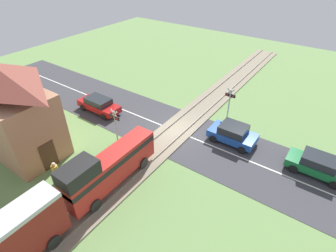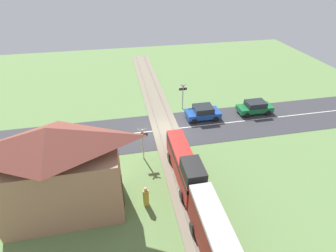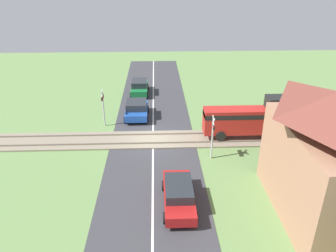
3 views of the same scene
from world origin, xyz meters
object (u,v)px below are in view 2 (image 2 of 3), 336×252
(car_far_side, at_px, (87,141))
(crossing_signal_east_approach, at_px, (143,140))
(train, at_px, (198,197))
(crossing_signal_west_approach, at_px, (183,93))
(station_building, at_px, (59,174))
(car_behind_queue, at_px, (255,107))
(pedestrian_by_station, at_px, (146,197))
(car_near_crossing, at_px, (203,112))

(car_far_side, relative_size, crossing_signal_east_approach, 1.36)
(train, relative_size, crossing_signal_east_approach, 4.30)
(train, height_order, crossing_signal_west_approach, train)
(train, height_order, station_building, station_building)
(car_behind_queue, distance_m, crossing_signal_east_approach, 14.45)
(car_far_side, bearing_deg, car_behind_queue, -171.01)
(crossing_signal_east_approach, bearing_deg, station_building, 38.13)
(train, xyz_separation_m, pedestrian_by_station, (3.22, -1.63, -1.09))
(train, relative_size, station_building, 1.67)
(car_far_side, relative_size, car_behind_queue, 1.10)
(car_near_crossing, xyz_separation_m, crossing_signal_west_approach, (1.62, -2.61, 1.25))
(crossing_signal_west_approach, height_order, station_building, station_building)
(car_behind_queue, height_order, crossing_signal_east_approach, crossing_signal_east_approach)
(crossing_signal_west_approach, height_order, crossing_signal_east_approach, same)
(pedestrian_by_station, bearing_deg, crossing_signal_east_approach, -94.95)
(train, relative_size, car_far_side, 3.17)
(station_building, bearing_deg, crossing_signal_east_approach, -141.87)
(crossing_signal_east_approach, bearing_deg, car_behind_queue, -157.60)
(crossing_signal_west_approach, relative_size, pedestrian_by_station, 1.89)
(train, xyz_separation_m, car_near_crossing, (-4.40, -12.28, -1.08))
(train, bearing_deg, pedestrian_by_station, -26.77)
(car_far_side, distance_m, crossing_signal_east_approach, 5.70)
(train, height_order, pedestrian_by_station, train)
(station_building, bearing_deg, pedestrian_by_station, 173.44)
(car_near_crossing, relative_size, car_behind_queue, 0.94)
(crossing_signal_west_approach, bearing_deg, pedestrian_by_station, 65.66)
(car_near_crossing, distance_m, station_building, 16.60)
(car_near_crossing, distance_m, crossing_signal_east_approach, 9.12)
(car_far_side, xyz_separation_m, station_building, (0.89, 7.16, 2.63))
(crossing_signal_west_approach, relative_size, station_building, 0.39)
(car_near_crossing, height_order, car_far_side, car_near_crossing)
(car_near_crossing, bearing_deg, pedestrian_by_station, 54.41)
(car_far_side, height_order, crossing_signal_west_approach, crossing_signal_west_approach)
(car_far_side, xyz_separation_m, crossing_signal_west_approach, (-10.46, -5.49, 1.29))
(station_building, relative_size, pedestrian_by_station, 4.89)
(car_near_crossing, bearing_deg, train, 70.28)
(train, xyz_separation_m, crossing_signal_east_approach, (2.78, -6.79, 0.17))
(car_behind_queue, distance_m, station_building, 21.74)
(car_behind_queue, relative_size, pedestrian_by_station, 2.33)
(train, xyz_separation_m, station_building, (8.57, -2.24, 1.50))
(car_far_side, distance_m, car_behind_queue, 18.44)
(crossing_signal_east_approach, bearing_deg, train, 112.23)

